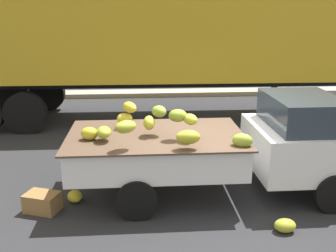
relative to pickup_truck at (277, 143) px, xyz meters
The scene contains 7 objects.
ground 1.52m from the pickup_truck, behind, with size 220.00×220.00×0.00m, color #28282B.
curb_strip 8.24m from the pickup_truck, 98.61° to the left, with size 80.00×0.80×0.16m, color gray.
pickup_truck is the anchor object (origin of this frame).
semi_trailer 5.45m from the pickup_truck, 109.73° to the left, with size 12.03×2.73×3.95m.
fallen_banana_bunch_near_tailgate 3.56m from the pickup_truck, behind, with size 0.31×0.24×0.18m, color gold.
fallen_banana_bunch_by_wheel 1.61m from the pickup_truck, 101.86° to the right, with size 0.32×0.24×0.19m, color #A2A62A.
produce_crate 4.03m from the pickup_truck, behind, with size 0.52×0.36×0.30m, color olive.
Camera 1 is at (-1.12, -6.12, 3.10)m, focal length 41.64 mm.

